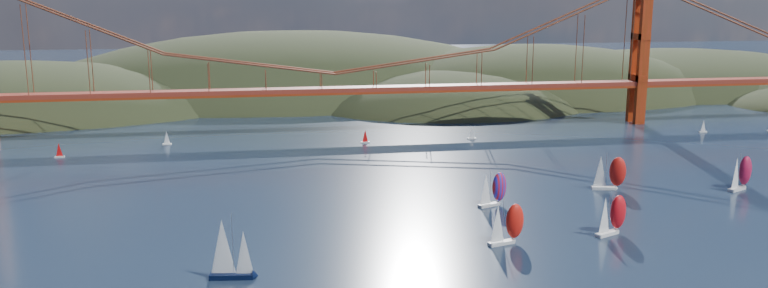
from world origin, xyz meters
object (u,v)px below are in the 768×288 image
racer_0 (506,223)px  racer_4 (740,172)px  racer_rwb (492,188)px  sloop_navy (229,250)px  racer_1 (611,214)px  racer_3 (609,172)px

racer_0 → racer_4: (75.26, 30.69, 0.24)m
racer_0 → racer_rwb: 28.04m
sloop_navy → racer_4: sloop_navy is taller
sloop_navy → racer_0: 57.20m
racer_4 → racer_rwb: bearing=156.3°
racer_0 → racer_rwb: (5.86, 27.42, -0.12)m
racer_0 → sloop_navy: bearing=173.6°
racer_1 → sloop_navy: bearing=164.1°
racer_4 → racer_rwb: racer_4 is taller
racer_1 → racer_4: racer_4 is taller
racer_rwb → sloop_navy: bearing=-170.1°
racer_1 → racer_rwb: racer_1 is taller
racer_0 → racer_1: bearing=-11.4°
sloop_navy → racer_rwb: 72.47m
racer_rwb → racer_4: bearing=-18.3°
sloop_navy → racer_1: 81.70m
racer_1 → racer_rwb: bearing=102.0°
racer_1 → racer_3: racer_3 is taller
racer_0 → racer_3: 55.12m
sloop_navy → racer_3: bearing=33.5°
racer_rwb → racer_0: bearing=-123.0°
racer_3 → racer_rwb: 36.35m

